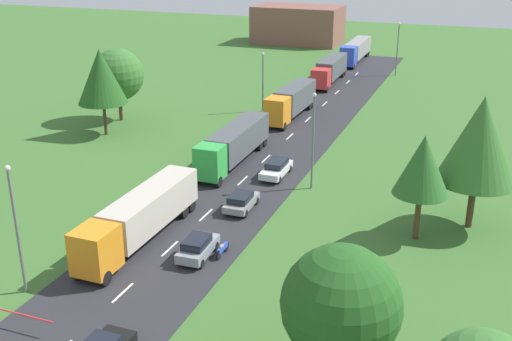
# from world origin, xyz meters

# --- Properties ---
(road) EXTENTS (10.00, 140.00, 0.06)m
(road) POSITION_xyz_m (0.00, 24.50, 0.03)
(road) COLOR #2B2B30
(road) RESTS_ON ground
(lane_marking_centre) EXTENTS (0.16, 118.91, 0.01)m
(lane_marking_centre) POSITION_xyz_m (0.00, 19.29, 0.07)
(lane_marking_centre) COLOR white
(lane_marking_centre) RESTS_ON road
(truck_lead) EXTENTS (2.59, 13.73, 3.49)m
(truck_lead) POSITION_xyz_m (-2.52, 15.45, 2.08)
(truck_lead) COLOR orange
(truck_lead) RESTS_ON road
(truck_second) EXTENTS (2.58, 13.45, 3.55)m
(truck_second) POSITION_xyz_m (-2.53, 33.14, 2.12)
(truck_second) COLOR green
(truck_second) RESTS_ON road
(truck_third) EXTENTS (2.79, 12.25, 3.65)m
(truck_third) POSITION_xyz_m (-2.24, 50.45, 2.17)
(truck_third) COLOR orange
(truck_third) RESTS_ON road
(truck_fourth) EXTENTS (2.72, 13.18, 3.54)m
(truck_fourth) POSITION_xyz_m (-2.55, 70.43, 2.09)
(truck_fourth) COLOR red
(truck_fourth) RESTS_ON road
(truck_fifth) EXTENTS (2.63, 14.86, 3.59)m
(truck_fifth) POSITION_xyz_m (-2.41, 87.85, 2.10)
(truck_fifth) COLOR blue
(truck_fifth) RESTS_ON road
(car_second) EXTENTS (1.94, 4.02, 1.56)m
(car_second) POSITION_xyz_m (2.45, 14.65, 0.87)
(car_second) COLOR #8C939E
(car_second) RESTS_ON road
(car_third) EXTENTS (2.00, 4.06, 1.41)m
(car_third) POSITION_xyz_m (2.26, 23.16, 0.80)
(car_third) COLOR gray
(car_third) RESTS_ON road
(car_fourth) EXTENTS (1.87, 4.60, 1.48)m
(car_fourth) POSITION_xyz_m (2.50, 31.28, 0.83)
(car_fourth) COLOR white
(car_fourth) RESTS_ON road
(motorcycle_courier) EXTENTS (0.28, 1.94, 0.91)m
(motorcycle_courier) POSITION_xyz_m (3.92, 15.57, 0.54)
(motorcycle_courier) COLOR black
(motorcycle_courier) RESTS_ON road
(barrier_gate) EXTENTS (4.64, 0.28, 1.05)m
(barrier_gate) POSITION_xyz_m (-4.80, 3.54, 0.69)
(barrier_gate) COLOR orange
(barrier_gate) RESTS_ON ground
(lamppost_lead) EXTENTS (0.36, 0.36, 8.57)m
(lamppost_lead) POSITION_xyz_m (-5.86, 6.85, 4.77)
(lamppost_lead) COLOR slate
(lamppost_lead) RESTS_ON ground
(lamppost_second) EXTENTS (0.36, 0.36, 8.69)m
(lamppost_second) POSITION_xyz_m (6.33, 29.74, 4.83)
(lamppost_second) COLOR slate
(lamppost_second) RESTS_ON ground
(lamppost_third) EXTENTS (0.36, 0.36, 7.46)m
(lamppost_third) POSITION_xyz_m (-6.50, 52.05, 4.20)
(lamppost_third) COLOR slate
(lamppost_third) RESTS_ON ground
(lamppost_fourth) EXTENTS (0.36, 0.36, 8.27)m
(lamppost_fourth) POSITION_xyz_m (5.91, 79.46, 4.61)
(lamppost_fourth) COLOR slate
(lamppost_fourth) RESTS_ON ground
(tree_oak) EXTENTS (6.01, 6.01, 10.36)m
(tree_oak) POSITION_xyz_m (19.86, 26.68, 7.04)
(tree_oak) COLOR #513823
(tree_oak) RESTS_ON ground
(tree_birch) EXTENTS (4.05, 4.05, 8.07)m
(tree_birch) POSITION_xyz_m (16.28, 23.14, 5.80)
(tree_birch) COLOR #513823
(tree_birch) RESTS_ON ground
(tree_pine) EXTENTS (5.44, 5.44, 9.64)m
(tree_pine) POSITION_xyz_m (-19.63, 36.66, 6.64)
(tree_pine) COLOR #513823
(tree_pine) RESTS_ON ground
(tree_elm) EXTENTS (6.15, 6.15, 8.64)m
(tree_elm) POSITION_xyz_m (-21.20, 42.29, 5.55)
(tree_elm) COLOR #513823
(tree_elm) RESTS_ON ground
(tree_ash) EXTENTS (5.93, 5.93, 7.61)m
(tree_ash) POSITION_xyz_m (14.65, 5.51, 4.63)
(tree_ash) COLOR #513823
(tree_ash) RESTS_ON ground
(distant_building) EXTENTS (17.30, 10.41, 7.38)m
(distant_building) POSITION_xyz_m (-17.82, 103.51, 3.69)
(distant_building) COLOR brown
(distant_building) RESTS_ON ground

